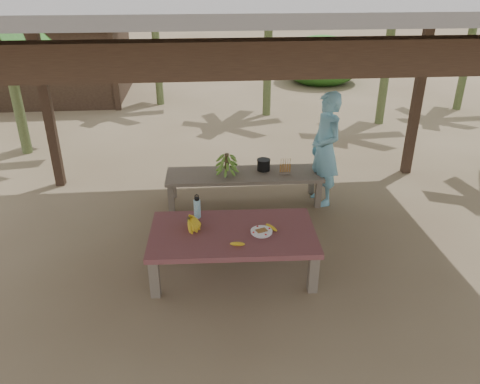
{
  "coord_description": "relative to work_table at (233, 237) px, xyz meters",
  "views": [
    {
      "loc": [
        -0.59,
        -4.6,
        3.11
      ],
      "look_at": [
        -0.17,
        0.13,
        0.8
      ],
      "focal_mm": 35.0,
      "sensor_mm": 36.0,
      "label": 1
    }
  ],
  "objects": [
    {
      "name": "ground",
      "position": [
        0.28,
        0.23,
        -0.43
      ],
      "size": [
        80.0,
        80.0,
        0.0
      ],
      "primitive_type": "plane",
      "color": "brown",
      "rests_on": "ground"
    },
    {
      "name": "pavilion",
      "position": [
        0.26,
        0.21,
        2.34
      ],
      "size": [
        6.6,
        5.6,
        2.95
      ],
      "color": "black",
      "rests_on": "ground"
    },
    {
      "name": "work_table",
      "position": [
        0.0,
        0.0,
        0.0
      ],
      "size": [
        1.84,
        1.07,
        0.5
      ],
      "rotation": [
        0.0,
        0.0,
        -0.04
      ],
      "color": "brown",
      "rests_on": "ground"
    },
    {
      "name": "bench",
      "position": [
        0.29,
        1.67,
        -0.04
      ],
      "size": [
        2.21,
        0.65,
        0.45
      ],
      "rotation": [
        0.0,
        0.0,
        -0.02
      ],
      "color": "brown",
      "rests_on": "ground"
    },
    {
      "name": "ripe_banana_bunch",
      "position": [
        -0.48,
        0.11,
        0.14
      ],
      "size": [
        0.27,
        0.24,
        0.15
      ],
      "primitive_type": null,
      "rotation": [
        0.0,
        0.0,
        -0.08
      ],
      "color": "yellow",
      "rests_on": "work_table"
    },
    {
      "name": "plate",
      "position": [
        0.31,
        -0.06,
        0.08
      ],
      "size": [
        0.24,
        0.24,
        0.04
      ],
      "color": "white",
      "rests_on": "work_table"
    },
    {
      "name": "loose_banana_front",
      "position": [
        0.03,
        -0.29,
        0.09
      ],
      "size": [
        0.16,
        0.05,
        0.04
      ],
      "primitive_type": "ellipsoid",
      "rotation": [
        0.0,
        0.0,
        1.61
      ],
      "color": "yellow",
      "rests_on": "work_table"
    },
    {
      "name": "loose_banana_side",
      "position": [
        0.43,
        0.01,
        0.09
      ],
      "size": [
        0.14,
        0.16,
        0.04
      ],
      "primitive_type": "ellipsoid",
      "rotation": [
        0.0,
        0.0,
        0.66
      ],
      "color": "yellow",
      "rests_on": "work_table"
    },
    {
      "name": "water_flask",
      "position": [
        -0.38,
        0.36,
        0.19
      ],
      "size": [
        0.08,
        0.08,
        0.29
      ],
      "color": "#3FA5C7",
      "rests_on": "work_table"
    },
    {
      "name": "green_banana_stalk",
      "position": [
        0.04,
        1.68,
        0.18
      ],
      "size": [
        0.29,
        0.29,
        0.32
      ],
      "primitive_type": null,
      "rotation": [
        0.0,
        0.0,
        -0.02
      ],
      "color": "#598C2D",
      "rests_on": "bench"
    },
    {
      "name": "cooking_pot",
      "position": [
        0.58,
        1.77,
        0.09
      ],
      "size": [
        0.18,
        0.18,
        0.16
      ],
      "primitive_type": "cylinder",
      "color": "black",
      "rests_on": "bench"
    },
    {
      "name": "skewer_rack",
      "position": [
        0.86,
        1.61,
        0.14
      ],
      "size": [
        0.18,
        0.08,
        0.24
      ],
      "primitive_type": null,
      "rotation": [
        0.0,
        0.0,
        -0.02
      ],
      "color": "#A57F47",
      "rests_on": "bench"
    },
    {
      "name": "woman",
      "position": [
        1.41,
        1.59,
        0.37
      ],
      "size": [
        0.5,
        0.66,
        1.61
      ],
      "primitive_type": "imported",
      "rotation": [
        0.0,
        0.0,
        -1.35
      ],
      "color": "#67AAC3",
      "rests_on": "ground"
    },
    {
      "name": "hut",
      "position": [
        -4.22,
        8.23,
        0.67
      ],
      "size": [
        4.4,
        3.43,
        2.85
      ],
      "color": "black",
      "rests_on": "ground"
    },
    {
      "name": "banana_plant_w",
      "position": [
        -3.49,
        4.01,
        1.85
      ],
      "size": [
        1.8,
        1.8,
        2.77
      ],
      "color": "#596638",
      "rests_on": "ground"
    }
  ]
}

